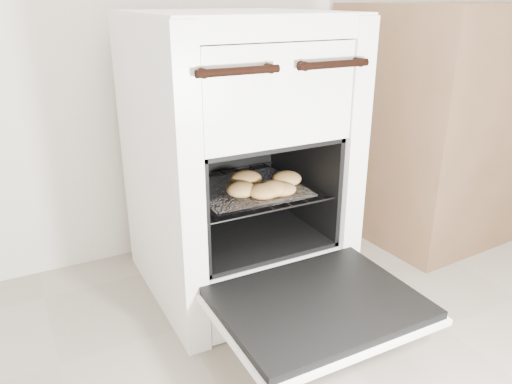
% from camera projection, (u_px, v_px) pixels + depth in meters
% --- Properties ---
extents(stove, '(0.55, 0.61, 0.84)m').
position_uv_depth(stove, '(236.00, 164.00, 1.52)').
color(stove, white).
rests_on(stove, ground).
extents(oven_door, '(0.49, 0.38, 0.03)m').
position_uv_depth(oven_door, '(318.00, 305.00, 1.22)').
color(oven_door, black).
rests_on(oven_door, stove).
extents(oven_rack, '(0.40, 0.38, 0.01)m').
position_uv_depth(oven_rack, '(245.00, 189.00, 1.49)').
color(oven_rack, black).
rests_on(oven_rack, stove).
extents(foil_sheet, '(0.31, 0.27, 0.01)m').
position_uv_depth(foil_sheet, '(247.00, 189.00, 1.47)').
color(foil_sheet, silver).
rests_on(foil_sheet, oven_rack).
extents(baked_rolls, '(0.27, 0.24, 0.04)m').
position_uv_depth(baked_rolls, '(261.00, 185.00, 1.44)').
color(baked_rolls, tan).
rests_on(baked_rolls, foil_sheet).
extents(counter, '(0.90, 0.63, 0.87)m').
position_uv_depth(counter, '(458.00, 119.00, 1.99)').
color(counter, brown).
rests_on(counter, ground).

